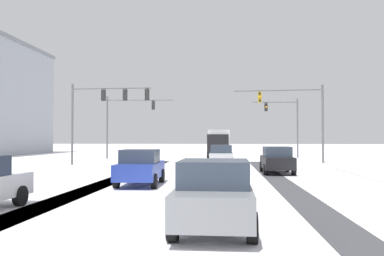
# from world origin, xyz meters

# --- Properties ---
(wheel_track_left_lane) EXTENTS (1.17, 34.37, 0.01)m
(wheel_track_left_lane) POSITION_xyz_m (4.85, 15.62, 0.00)
(wheel_track_left_lane) COLOR #424247
(wheel_track_left_lane) RESTS_ON ground
(wheel_track_right_lane) EXTENTS (1.12, 34.37, 0.01)m
(wheel_track_right_lane) POSITION_xyz_m (-3.49, 15.62, 0.00)
(wheel_track_right_lane) COLOR #424247
(wheel_track_right_lane) RESTS_ON ground
(wheel_track_center) EXTENTS (1.16, 34.37, 0.01)m
(wheel_track_center) POSITION_xyz_m (-3.50, 15.62, 0.00)
(wheel_track_center) COLOR #424247
(wheel_track_center) RESTS_ON ground
(traffic_signal_near_left) EXTENTS (6.56, 0.55, 6.50)m
(traffic_signal_near_left) POSITION_xyz_m (-7.49, 27.14, 4.81)
(traffic_signal_near_left) COLOR #56565B
(traffic_signal_near_left) RESTS_ON ground
(traffic_signal_near_right) EXTENTS (7.31, 0.68, 6.50)m
(traffic_signal_near_right) POSITION_xyz_m (8.02, 29.39, 4.50)
(traffic_signal_near_right) COLOR #56565B
(traffic_signal_near_right) RESTS_ON ground
(traffic_signal_far_left) EXTENTS (6.98, 0.54, 6.50)m
(traffic_signal_far_left) POSITION_xyz_m (-8.13, 37.33, 4.48)
(traffic_signal_far_left) COLOR #56565B
(traffic_signal_far_left) RESTS_ON ground
(traffic_signal_far_right) EXTENTS (5.01, 0.60, 6.50)m
(traffic_signal_far_right) POSITION_xyz_m (8.77, 41.14, 4.36)
(traffic_signal_far_right) COLOR #56565B
(traffic_signal_far_right) RESTS_ON ground
(car_silver_lead) EXTENTS (1.86, 4.11, 1.62)m
(car_silver_lead) POSITION_xyz_m (1.89, 26.32, 0.82)
(car_silver_lead) COLOR #B7BABF
(car_silver_lead) RESTS_ON ground
(car_black_second) EXTENTS (1.84, 4.10, 1.62)m
(car_black_second) POSITION_xyz_m (5.29, 20.16, 0.82)
(car_black_second) COLOR black
(car_black_second) RESTS_ON ground
(car_blue_third) EXTENTS (1.91, 4.14, 1.62)m
(car_blue_third) POSITION_xyz_m (-1.66, 13.22, 0.82)
(car_blue_third) COLOR #233899
(car_blue_third) RESTS_ON ground
(car_grey_fifth) EXTENTS (1.87, 4.12, 1.62)m
(car_grey_fifth) POSITION_xyz_m (1.93, 4.25, 0.82)
(car_grey_fifth) COLOR slate
(car_grey_fifth) RESTS_ON ground
(box_truck_delivery) EXTENTS (2.44, 7.45, 3.02)m
(box_truck_delivery) POSITION_xyz_m (1.52, 39.48, 1.63)
(box_truck_delivery) COLOR black
(box_truck_delivery) RESTS_ON ground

